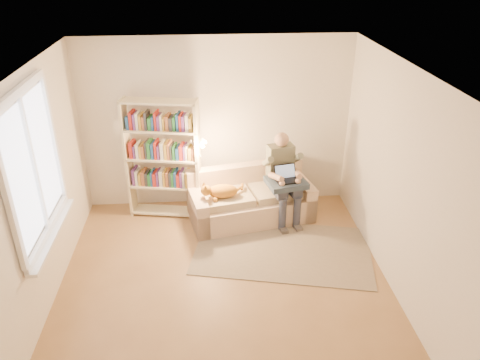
{
  "coord_description": "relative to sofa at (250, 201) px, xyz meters",
  "views": [
    {
      "loc": [
        -0.17,
        -4.35,
        3.73
      ],
      "look_at": [
        0.25,
        1.0,
        0.99
      ],
      "focal_mm": 35.0,
      "sensor_mm": 36.0,
      "label": 1
    }
  ],
  "objects": [
    {
      "name": "wall_right",
      "position": [
        1.54,
        -1.69,
        1.02
      ],
      "size": [
        0.02,
        4.5,
        2.6
      ],
      "primitive_type": "cube",
      "color": "silver",
      "rests_on": "floor"
    },
    {
      "name": "blanket",
      "position": [
        0.47,
        -0.18,
        0.38
      ],
      "size": [
        0.62,
        0.55,
        0.08
      ],
      "primitive_type": "cube",
      "rotation": [
        0.0,
        0.0,
        0.21
      ],
      "color": "#293849",
      "rests_on": "person"
    },
    {
      "name": "window",
      "position": [
        -2.41,
        -1.49,
        1.1
      ],
      "size": [
        0.12,
        1.52,
        1.69
      ],
      "color": "white",
      "rests_on": "wall_left"
    },
    {
      "name": "rug",
      "position": [
        0.36,
        -0.9,
        -0.27
      ],
      "size": [
        2.58,
        1.86,
        0.01
      ],
      "primitive_type": "cube",
      "rotation": [
        0.0,
        0.0,
        -0.22
      ],
      "color": "gray",
      "rests_on": "floor"
    },
    {
      "name": "wall_back",
      "position": [
        -0.46,
        0.56,
        1.02
      ],
      "size": [
        4.0,
        0.02,
        2.6
      ],
      "primitive_type": "cube",
      "color": "silver",
      "rests_on": "floor"
    },
    {
      "name": "sofa",
      "position": [
        0.0,
        0.0,
        0.0
      ],
      "size": [
        1.92,
        1.16,
        0.76
      ],
      "rotation": [
        0.0,
        0.0,
        0.21
      ],
      "color": "beige",
      "rests_on": "floor"
    },
    {
      "name": "cat",
      "position": [
        -0.4,
        -0.2,
        0.31
      ],
      "size": [
        0.63,
        0.32,
        0.24
      ],
      "rotation": [
        0.0,
        0.0,
        0.21
      ],
      "color": "orange",
      "rests_on": "sofa"
    },
    {
      "name": "person",
      "position": [
        0.47,
        -0.05,
        0.47
      ],
      "size": [
        0.48,
        0.65,
        1.33
      ],
      "rotation": [
        0.0,
        0.0,
        0.21
      ],
      "color": "slate",
      "rests_on": "sofa"
    },
    {
      "name": "laptop",
      "position": [
        0.46,
        -0.17,
        0.48
      ],
      "size": [
        0.37,
        0.33,
        0.27
      ],
      "rotation": [
        0.0,
        0.0,
        0.21
      ],
      "color": "black",
      "rests_on": "blanket"
    },
    {
      "name": "wall_left",
      "position": [
        -2.46,
        -1.69,
        1.02
      ],
      "size": [
        0.02,
        4.5,
        2.6
      ],
      "primitive_type": "cube",
      "color": "silver",
      "rests_on": "floor"
    },
    {
      "name": "ceiling",
      "position": [
        -0.46,
        -1.69,
        2.32
      ],
      "size": [
        4.0,
        4.5,
        0.02
      ],
      "primitive_type": "cube",
      "color": "white",
      "rests_on": "wall_back"
    },
    {
      "name": "bookshelf",
      "position": [
        -1.25,
        0.21,
        0.72
      ],
      "size": [
        1.19,
        0.53,
        1.81
      ],
      "rotation": [
        0.0,
        0.0,
        -0.18
      ],
      "color": "beige",
      "rests_on": "floor"
    },
    {
      "name": "floor",
      "position": [
        -0.46,
        -1.69,
        -0.28
      ],
      "size": [
        4.5,
        4.5,
        0.0
      ],
      "primitive_type": "plane",
      "color": "olive",
      "rests_on": "ground"
    }
  ]
}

